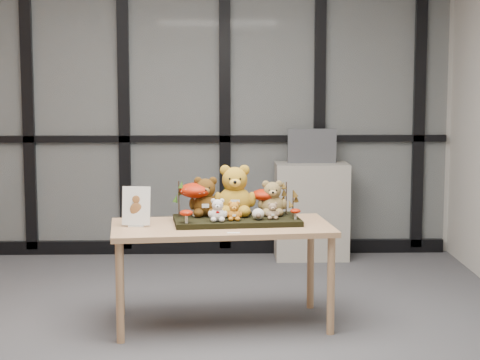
{
  "coord_description": "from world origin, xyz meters",
  "views": [
    {
      "loc": [
        0.37,
        -5.31,
        1.71
      ],
      "look_at": [
        0.52,
        0.24,
        0.97
      ],
      "focal_mm": 65.0,
      "sensor_mm": 36.0,
      "label": 1
    }
  ],
  "objects_px": {
    "display_table": "(222,235)",
    "bear_white_bow": "(218,209)",
    "bear_tan_back": "(272,196)",
    "cabinet": "(311,211)",
    "diorama_tray": "(237,220)",
    "bear_brown_medium": "(206,194)",
    "mushroom_back_left": "(196,198)",
    "sign_holder": "(136,208)",
    "mushroom_front_right": "(295,213)",
    "mushroom_back_right": "(264,200)",
    "mushroom_front_left": "(186,216)",
    "bear_pooh_yellow": "(235,188)",
    "bear_beige_small": "(273,210)",
    "plush_cream_hedgehog": "(258,213)",
    "monitor": "(312,146)",
    "bear_small_yellow": "(234,210)"
  },
  "relations": [
    {
      "from": "mushroom_back_left",
      "to": "cabinet",
      "type": "distance_m",
      "value": 2.11
    },
    {
      "from": "bear_pooh_yellow",
      "to": "mushroom_back_left",
      "type": "height_order",
      "value": "bear_pooh_yellow"
    },
    {
      "from": "display_table",
      "to": "plush_cream_hedgehog",
      "type": "relative_size",
      "value": 18.44
    },
    {
      "from": "bear_white_bow",
      "to": "mushroom_back_left",
      "type": "bearing_deg",
      "value": 118.8
    },
    {
      "from": "bear_beige_small",
      "to": "cabinet",
      "type": "relative_size",
      "value": 0.14
    },
    {
      "from": "bear_tan_back",
      "to": "monitor",
      "type": "xyz_separation_m",
      "value": [
        0.47,
        1.82,
        0.17
      ]
    },
    {
      "from": "bear_brown_medium",
      "to": "mushroom_back_left",
      "type": "xyz_separation_m",
      "value": [
        -0.06,
        0.0,
        -0.02
      ]
    },
    {
      "from": "cabinet",
      "to": "diorama_tray",
      "type": "bearing_deg",
      "value": -110.38
    },
    {
      "from": "bear_small_yellow",
      "to": "bear_white_bow",
      "type": "height_order",
      "value": "bear_white_bow"
    },
    {
      "from": "bear_brown_medium",
      "to": "bear_beige_small",
      "type": "xyz_separation_m",
      "value": [
        0.44,
        -0.14,
        -0.08
      ]
    },
    {
      "from": "bear_pooh_yellow",
      "to": "bear_white_bow",
      "type": "height_order",
      "value": "bear_pooh_yellow"
    },
    {
      "from": "bear_pooh_yellow",
      "to": "plush_cream_hedgehog",
      "type": "height_order",
      "value": "bear_pooh_yellow"
    },
    {
      "from": "bear_tan_back",
      "to": "bear_white_bow",
      "type": "height_order",
      "value": "bear_tan_back"
    },
    {
      "from": "mushroom_back_left",
      "to": "bear_white_bow",
      "type": "bearing_deg",
      "value": -55.29
    },
    {
      "from": "bear_brown_medium",
      "to": "mushroom_front_left",
      "type": "xyz_separation_m",
      "value": [
        -0.12,
        -0.27,
        -0.1
      ]
    },
    {
      "from": "diorama_tray",
      "to": "display_table",
      "type": "bearing_deg",
      "value": -153.43
    },
    {
      "from": "bear_tan_back",
      "to": "mushroom_back_right",
      "type": "xyz_separation_m",
      "value": [
        -0.05,
        0.03,
        -0.03
      ]
    },
    {
      "from": "mushroom_back_left",
      "to": "mushroom_front_right",
      "type": "distance_m",
      "value": 0.68
    },
    {
      "from": "bear_pooh_yellow",
      "to": "bear_brown_medium",
      "type": "distance_m",
      "value": 0.2
    },
    {
      "from": "display_table",
      "to": "bear_pooh_yellow",
      "type": "height_order",
      "value": "bear_pooh_yellow"
    },
    {
      "from": "plush_cream_hedgehog",
      "to": "monitor",
      "type": "height_order",
      "value": "monitor"
    },
    {
      "from": "display_table",
      "to": "bear_brown_medium",
      "type": "xyz_separation_m",
      "value": [
        -0.11,
        0.15,
        0.25
      ]
    },
    {
      "from": "sign_holder",
      "to": "cabinet",
      "type": "bearing_deg",
      "value": 62.18
    },
    {
      "from": "bear_tan_back",
      "to": "cabinet",
      "type": "relative_size",
      "value": 0.3
    },
    {
      "from": "bear_beige_small",
      "to": "mushroom_front_right",
      "type": "distance_m",
      "value": 0.15
    },
    {
      "from": "bear_brown_medium",
      "to": "cabinet",
      "type": "xyz_separation_m",
      "value": [
        0.91,
        1.82,
        -0.42
      ]
    },
    {
      "from": "bear_beige_small",
      "to": "mushroom_back_left",
      "type": "height_order",
      "value": "mushroom_back_left"
    },
    {
      "from": "bear_white_bow",
      "to": "mushroom_front_right",
      "type": "xyz_separation_m",
      "value": [
        0.51,
        0.06,
        -0.04
      ]
    },
    {
      "from": "bear_brown_medium",
      "to": "mushroom_back_left",
      "type": "bearing_deg",
      "value": 171.82
    },
    {
      "from": "bear_brown_medium",
      "to": "monitor",
      "type": "distance_m",
      "value": 2.06
    },
    {
      "from": "diorama_tray",
      "to": "bear_white_bow",
      "type": "xyz_separation_m",
      "value": [
        -0.13,
        -0.12,
        0.1
      ]
    },
    {
      "from": "bear_brown_medium",
      "to": "cabinet",
      "type": "relative_size",
      "value": 0.34
    },
    {
      "from": "bear_brown_medium",
      "to": "bear_tan_back",
      "type": "relative_size",
      "value": 1.12
    },
    {
      "from": "diorama_tray",
      "to": "bear_beige_small",
      "type": "relative_size",
      "value": 6.75
    },
    {
      "from": "mushroom_back_left",
      "to": "bear_pooh_yellow",
      "type": "bearing_deg",
      "value": 4.39
    },
    {
      "from": "cabinet",
      "to": "monitor",
      "type": "xyz_separation_m",
      "value": [
        0.0,
        0.02,
        0.58
      ]
    },
    {
      "from": "bear_pooh_yellow",
      "to": "bear_small_yellow",
      "type": "distance_m",
      "value": 0.23
    },
    {
      "from": "display_table",
      "to": "bear_white_bow",
      "type": "xyz_separation_m",
      "value": [
        -0.02,
        -0.06,
        0.18
      ]
    },
    {
      "from": "bear_white_bow",
      "to": "bear_tan_back",
      "type": "bearing_deg",
      "value": 25.35
    },
    {
      "from": "plush_cream_hedgehog",
      "to": "mushroom_front_left",
      "type": "height_order",
      "value": "mushroom_front_left"
    },
    {
      "from": "mushroom_front_right",
      "to": "mushroom_back_right",
      "type": "bearing_deg",
      "value": 135.4
    },
    {
      "from": "display_table",
      "to": "bear_small_yellow",
      "type": "xyz_separation_m",
      "value": [
        0.08,
        -0.03,
        0.17
      ]
    },
    {
      "from": "bear_beige_small",
      "to": "monitor",
      "type": "relative_size",
      "value": 0.29
    },
    {
      "from": "display_table",
      "to": "bear_pooh_yellow",
      "type": "bearing_deg",
      "value": 55.88
    },
    {
      "from": "bear_white_bow",
      "to": "mushroom_front_right",
      "type": "relative_size",
      "value": 2.13
    },
    {
      "from": "mushroom_back_left",
      "to": "mushroom_back_right",
      "type": "relative_size",
      "value": 1.29
    },
    {
      "from": "bear_pooh_yellow",
      "to": "bear_beige_small",
      "type": "relative_size",
      "value": 3.07
    },
    {
      "from": "bear_brown_medium",
      "to": "mushroom_back_left",
      "type": "relative_size",
      "value": 1.18
    },
    {
      "from": "mushroom_front_left",
      "to": "bear_small_yellow",
      "type": "bearing_deg",
      "value": 16.58
    },
    {
      "from": "monitor",
      "to": "bear_brown_medium",
      "type": "bearing_deg",
      "value": -116.39
    }
  ]
}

